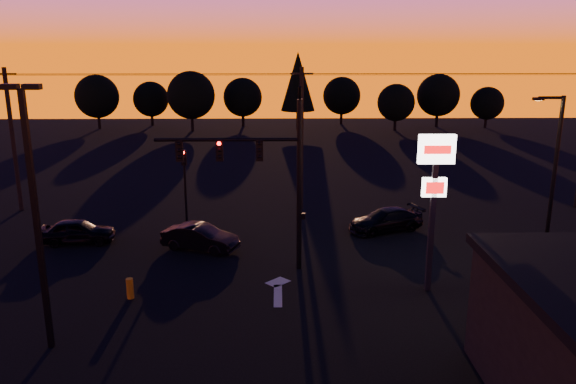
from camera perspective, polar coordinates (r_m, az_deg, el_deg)
name	(u,v)px	position (r m, az deg, el deg)	size (l,w,h in m)	color
ground	(266,306)	(23.32, -2.28, -11.54)	(120.00, 120.00, 0.00)	black
lane_arrow	(278,289)	(24.82, -1.03, -9.82)	(1.20, 3.10, 0.01)	beige
traffic_signal_mast	(264,167)	(25.48, -2.43, 2.54)	(6.79, 0.52, 8.58)	black
secondary_signal	(185,175)	(33.69, -10.46, 1.72)	(0.30, 0.31, 4.35)	black
parking_lot_light	(34,203)	(20.26, -24.36, -1.04)	(1.25, 0.30, 9.14)	black
pylon_sign	(435,180)	(23.93, 14.67, 1.20)	(1.50, 0.28, 6.80)	black
streetlight	(553,170)	(30.18, 25.32, 2.04)	(1.55, 0.35, 8.00)	black
utility_pole_0	(13,140)	(39.04, -26.17, 4.81)	(1.40, 0.26, 9.00)	black
utility_pole_1	(301,139)	(35.40, 1.37, 5.44)	(1.40, 0.26, 9.00)	black
power_wires	(302,74)	(34.98, 1.41, 11.88)	(36.00, 1.22, 0.07)	black
bollard	(130,288)	(24.71, -15.76, -9.41)	(0.29, 0.29, 0.88)	#C1770A
tree_0	(97,96)	(74.66, -18.84, 9.18)	(5.36, 5.36, 6.74)	black
tree_1	(151,99)	(76.04, -13.76, 9.15)	(4.54, 4.54, 5.71)	black
tree_2	(191,95)	(69.96, -9.82, 9.67)	(5.77, 5.78, 7.26)	black
tree_3	(243,97)	(73.34, -4.63, 9.57)	(4.95, 4.95, 6.22)	black
tree_4	(298,81)	(70.08, 1.01, 11.16)	(4.18, 4.18, 9.50)	black
tree_5	(342,96)	(75.66, 5.48, 9.71)	(4.95, 4.95, 6.22)	black
tree_6	(396,103)	(70.74, 10.91, 8.91)	(4.54, 4.54, 5.71)	black
tree_7	(438,95)	(75.02, 15.02, 9.48)	(5.36, 5.36, 6.74)	black
tree_8	(487,103)	(76.02, 19.58, 8.49)	(4.12, 4.12, 5.19)	black
car_left	(78,231)	(32.10, -20.59, -3.75)	(1.55, 3.86, 1.32)	black
car_mid	(200,237)	(29.46, -8.91, -4.58)	(1.39, 3.99, 1.31)	black
car_right	(386,220)	(32.48, 9.92, -2.82)	(1.79, 4.40, 1.28)	black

